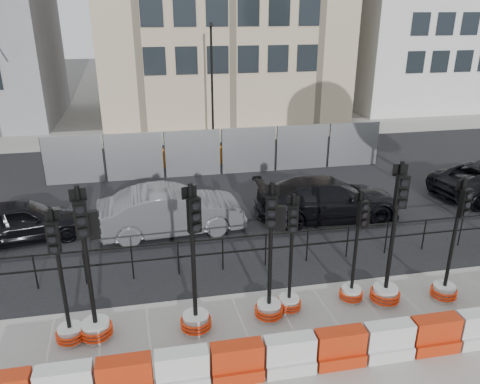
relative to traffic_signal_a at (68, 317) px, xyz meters
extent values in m
plane|color=#51514C|center=(4.89, 1.08, -0.65)|extent=(120.00, 120.00, 0.00)
cube|color=gray|center=(4.89, -1.92, -0.64)|extent=(40.00, 6.00, 0.02)
cube|color=black|center=(4.89, 8.08, -0.64)|extent=(40.00, 14.00, 0.03)
cube|color=gray|center=(4.89, 17.08, -0.64)|extent=(40.00, 4.00, 0.02)
cylinder|color=black|center=(-1.11, 2.28, -0.15)|extent=(0.04, 0.04, 1.00)
cylinder|color=black|center=(0.09, 2.28, -0.15)|extent=(0.04, 0.04, 1.00)
cylinder|color=black|center=(1.29, 2.28, -0.15)|extent=(0.04, 0.04, 1.00)
cylinder|color=black|center=(2.49, 2.28, -0.15)|extent=(0.04, 0.04, 1.00)
cylinder|color=black|center=(3.69, 2.28, -0.15)|extent=(0.04, 0.04, 1.00)
cylinder|color=black|center=(4.89, 2.28, -0.15)|extent=(0.04, 0.04, 1.00)
cylinder|color=black|center=(6.09, 2.28, -0.15)|extent=(0.04, 0.04, 1.00)
cylinder|color=black|center=(7.29, 2.28, -0.15)|extent=(0.04, 0.04, 1.00)
cylinder|color=black|center=(8.49, 2.28, -0.15)|extent=(0.04, 0.04, 1.00)
cylinder|color=black|center=(9.69, 2.28, -0.15)|extent=(0.04, 0.04, 1.00)
cylinder|color=black|center=(10.89, 2.28, -0.15)|extent=(0.04, 0.04, 1.00)
cube|color=black|center=(4.89, 2.28, 0.33)|extent=(18.00, 0.04, 0.04)
cube|color=black|center=(4.89, 2.28, -0.10)|extent=(18.00, 0.04, 0.04)
cube|color=gray|center=(-1.11, 10.08, 0.35)|extent=(2.30, 0.05, 2.00)
cylinder|color=black|center=(-2.26, 10.08, 0.35)|extent=(0.05, 0.05, 2.00)
cube|color=gray|center=(1.29, 10.08, 0.35)|extent=(2.30, 0.05, 2.00)
cylinder|color=black|center=(0.14, 10.08, 0.35)|extent=(0.05, 0.05, 2.00)
cube|color=gray|center=(3.69, 10.08, 0.35)|extent=(2.30, 0.05, 2.00)
cylinder|color=black|center=(2.54, 10.08, 0.35)|extent=(0.05, 0.05, 2.00)
cube|color=gray|center=(6.09, 10.08, 0.35)|extent=(2.30, 0.05, 2.00)
cylinder|color=black|center=(4.94, 10.08, 0.35)|extent=(0.05, 0.05, 2.00)
cube|color=gray|center=(8.49, 10.08, 0.35)|extent=(2.30, 0.05, 2.00)
cylinder|color=black|center=(7.34, 10.08, 0.35)|extent=(0.05, 0.05, 2.00)
cube|color=gray|center=(10.89, 10.08, 0.35)|extent=(2.30, 0.05, 2.00)
cylinder|color=black|center=(9.74, 10.08, 0.35)|extent=(0.05, 0.05, 2.00)
cube|color=orange|center=(0.89, 11.58, -0.25)|extent=(1.00, 0.40, 0.80)
cube|color=orange|center=(2.89, 11.58, -0.25)|extent=(1.00, 0.40, 0.80)
cube|color=orange|center=(4.89, 11.58, -0.25)|extent=(1.00, 0.40, 0.80)
cube|color=orange|center=(6.89, 11.58, -0.25)|extent=(1.00, 0.40, 0.80)
cylinder|color=black|center=(5.39, 16.08, 2.35)|extent=(0.12, 0.12, 6.00)
cube|color=black|center=(5.39, 15.83, 5.25)|extent=(0.12, 0.50, 0.12)
cube|color=silver|center=(0.17, -1.72, -0.10)|extent=(1.00, 0.35, 0.50)
cube|color=#B6310E|center=(1.22, -1.72, -0.10)|extent=(1.00, 0.35, 0.50)
cube|color=silver|center=(2.27, -1.72, -0.50)|extent=(1.00, 0.50, 0.30)
cube|color=silver|center=(2.27, -1.72, -0.10)|extent=(1.00, 0.35, 0.50)
cube|color=#B6310E|center=(3.32, -1.72, -0.50)|extent=(1.00, 0.50, 0.30)
cube|color=#B6310E|center=(3.32, -1.72, -0.10)|extent=(1.00, 0.35, 0.50)
cube|color=silver|center=(4.37, -1.72, -0.50)|extent=(1.00, 0.50, 0.30)
cube|color=silver|center=(4.37, -1.72, -0.10)|extent=(1.00, 0.35, 0.50)
cube|color=#B6310E|center=(5.42, -1.72, -0.50)|extent=(1.00, 0.50, 0.30)
cube|color=#B6310E|center=(5.42, -1.72, -0.10)|extent=(1.00, 0.35, 0.50)
cube|color=silver|center=(6.47, -1.72, -0.50)|extent=(1.00, 0.50, 0.30)
cube|color=silver|center=(6.47, -1.72, -0.10)|extent=(1.00, 0.35, 0.50)
cube|color=#B6310E|center=(7.52, -1.72, -0.50)|extent=(1.00, 0.50, 0.30)
cube|color=#B6310E|center=(7.52, -1.72, -0.10)|extent=(1.00, 0.35, 0.50)
cube|color=silver|center=(8.57, -1.72, -0.50)|extent=(1.00, 0.50, 0.30)
cube|color=silver|center=(8.57, -1.72, -0.10)|extent=(1.00, 0.35, 0.50)
cylinder|color=#BCBCB8|center=(0.00, 0.01, -0.46)|extent=(0.52, 0.52, 0.38)
torus|color=red|center=(0.00, 0.01, -0.54)|extent=(0.62, 0.62, 0.05)
torus|color=red|center=(0.00, 0.01, -0.46)|extent=(0.62, 0.62, 0.05)
torus|color=red|center=(0.00, 0.01, -0.38)|extent=(0.62, 0.62, 0.05)
cylinder|color=black|center=(0.00, 0.01, 1.07)|extent=(0.09, 0.09, 2.87)
cube|color=black|center=(0.00, -0.10, 1.93)|extent=(0.23, 0.14, 0.67)
cylinder|color=black|center=(-0.01, -0.18, 1.72)|extent=(0.14, 0.05, 0.14)
cylinder|color=black|center=(-0.01, -0.18, 1.93)|extent=(0.14, 0.05, 0.14)
cylinder|color=black|center=(-0.01, -0.18, 2.14)|extent=(0.14, 0.05, 0.14)
cube|color=black|center=(0.00, 0.07, 2.31)|extent=(0.29, 0.04, 0.23)
cylinder|color=#BCBCB8|center=(0.54, 0.02, -0.44)|extent=(0.59, 0.59, 0.43)
torus|color=red|center=(0.54, 0.02, -0.52)|extent=(0.71, 0.71, 0.05)
torus|color=red|center=(0.54, 0.02, -0.44)|extent=(0.71, 0.71, 0.05)
torus|color=red|center=(0.54, 0.02, -0.35)|extent=(0.71, 0.71, 0.05)
cylinder|color=black|center=(0.54, 0.02, 1.30)|extent=(0.10, 0.10, 3.26)
cube|color=black|center=(0.56, -0.11, 2.28)|extent=(0.28, 0.19, 0.76)
cylinder|color=black|center=(0.58, -0.19, 2.04)|extent=(0.17, 0.08, 0.16)
cylinder|color=black|center=(0.58, -0.19, 2.28)|extent=(0.17, 0.08, 0.16)
cylinder|color=black|center=(0.58, -0.19, 2.52)|extent=(0.17, 0.08, 0.16)
cube|color=black|center=(0.53, 0.09, 2.71)|extent=(0.33, 0.09, 0.26)
cube|color=black|center=(0.75, 0.06, 2.06)|extent=(0.24, 0.18, 0.60)
cylinder|color=#BCBCB8|center=(2.69, -0.14, -0.44)|extent=(0.58, 0.58, 0.43)
torus|color=red|center=(2.69, -0.14, -0.52)|extent=(0.70, 0.70, 0.05)
torus|color=red|center=(2.69, -0.14, -0.44)|extent=(0.70, 0.70, 0.05)
torus|color=red|center=(2.69, -0.14, -0.35)|extent=(0.70, 0.70, 0.05)
cylinder|color=black|center=(2.69, -0.14, 1.27)|extent=(0.10, 0.10, 3.21)
cube|color=black|center=(2.73, -0.26, 2.24)|extent=(0.29, 0.23, 0.75)
cylinder|color=black|center=(2.76, -0.34, 2.00)|extent=(0.17, 0.10, 0.16)
cylinder|color=black|center=(2.76, -0.34, 2.24)|extent=(0.17, 0.10, 0.16)
cylinder|color=black|center=(2.76, -0.34, 2.47)|extent=(0.17, 0.10, 0.16)
cube|color=black|center=(2.67, -0.08, 2.67)|extent=(0.31, 0.14, 0.26)
cylinder|color=#BCBCB8|center=(4.40, -0.01, -0.45)|extent=(0.55, 0.55, 0.41)
torus|color=red|center=(4.40, -0.01, -0.53)|extent=(0.67, 0.67, 0.05)
torus|color=red|center=(4.40, -0.01, -0.45)|extent=(0.67, 0.67, 0.05)
torus|color=red|center=(4.40, -0.01, -0.36)|extent=(0.67, 0.67, 0.05)
cylinder|color=black|center=(4.40, -0.01, 1.19)|extent=(0.09, 0.09, 3.08)
cube|color=black|center=(4.36, -0.12, 2.12)|extent=(0.28, 0.20, 0.72)
cylinder|color=black|center=(4.34, -0.20, 1.89)|extent=(0.16, 0.09, 0.15)
cylinder|color=black|center=(4.34, -0.20, 2.12)|extent=(0.16, 0.09, 0.15)
cylinder|color=black|center=(4.34, -0.20, 2.34)|extent=(0.16, 0.09, 0.15)
cube|color=black|center=(4.41, 0.05, 2.53)|extent=(0.31, 0.11, 0.25)
cube|color=black|center=(4.60, -0.06, 1.91)|extent=(0.23, 0.18, 0.56)
cylinder|color=#BCBCB8|center=(4.94, 0.19, -0.47)|extent=(0.49, 0.49, 0.36)
torus|color=red|center=(4.94, 0.19, -0.54)|extent=(0.59, 0.59, 0.05)
torus|color=red|center=(4.94, 0.19, -0.47)|extent=(0.59, 0.59, 0.05)
torus|color=red|center=(4.94, 0.19, -0.40)|extent=(0.59, 0.59, 0.05)
cylinder|color=black|center=(4.94, 0.19, 0.98)|extent=(0.08, 0.08, 2.72)
cube|color=black|center=(4.91, 0.08, 1.79)|extent=(0.24, 0.17, 0.63)
cylinder|color=black|center=(4.90, 0.01, 1.59)|extent=(0.14, 0.07, 0.14)
cylinder|color=black|center=(4.90, 0.01, 1.79)|extent=(0.14, 0.07, 0.14)
cylinder|color=black|center=(4.90, 0.01, 1.99)|extent=(0.14, 0.07, 0.14)
cube|color=black|center=(4.95, 0.24, 2.16)|extent=(0.27, 0.09, 0.22)
cylinder|color=#BCBCB8|center=(6.56, 0.28, -0.48)|extent=(0.48, 0.48, 0.35)
torus|color=red|center=(6.56, 0.28, -0.55)|extent=(0.58, 0.58, 0.04)
torus|color=red|center=(6.56, 0.28, -0.48)|extent=(0.58, 0.58, 0.04)
torus|color=red|center=(6.56, 0.28, -0.40)|extent=(0.58, 0.58, 0.04)
cylinder|color=black|center=(6.56, 0.28, 0.94)|extent=(0.08, 0.08, 2.66)
cube|color=black|center=(6.58, 0.18, 1.74)|extent=(0.24, 0.17, 0.62)
cylinder|color=black|center=(6.60, 0.11, 1.54)|extent=(0.14, 0.08, 0.13)
cylinder|color=black|center=(6.60, 0.11, 1.74)|extent=(0.14, 0.08, 0.13)
cylinder|color=black|center=(6.60, 0.11, 1.93)|extent=(0.14, 0.08, 0.13)
cube|color=black|center=(6.54, 0.34, 2.09)|extent=(0.26, 0.09, 0.21)
cube|color=black|center=(6.73, 0.33, 1.56)|extent=(0.20, 0.15, 0.49)
cylinder|color=#BCBCB8|center=(7.32, 0.03, -0.43)|extent=(0.60, 0.60, 0.44)
torus|color=red|center=(7.32, 0.03, -0.52)|extent=(0.72, 0.72, 0.06)
torus|color=red|center=(7.32, 0.03, -0.43)|extent=(0.72, 0.72, 0.06)
torus|color=red|center=(7.32, 0.03, -0.34)|extent=(0.72, 0.72, 0.06)
cylinder|color=black|center=(7.32, 0.03, 1.33)|extent=(0.10, 0.10, 3.31)
cube|color=black|center=(7.31, -0.10, 2.33)|extent=(0.28, 0.18, 0.77)
cylinder|color=black|center=(7.30, -0.19, 2.08)|extent=(0.17, 0.07, 0.17)
cylinder|color=black|center=(7.30, -0.19, 2.33)|extent=(0.17, 0.07, 0.17)
cylinder|color=black|center=(7.30, -0.19, 2.57)|extent=(0.17, 0.07, 0.17)
cube|color=black|center=(7.33, 0.10, 2.77)|extent=(0.33, 0.07, 0.26)
cylinder|color=#BCBCB8|center=(8.83, -0.10, -0.46)|extent=(0.53, 0.53, 0.39)
torus|color=red|center=(8.83, -0.10, -0.54)|extent=(0.63, 0.63, 0.05)
torus|color=red|center=(8.83, -0.10, -0.46)|extent=(0.63, 0.63, 0.05)
torus|color=red|center=(8.83, -0.10, -0.38)|extent=(0.63, 0.63, 0.05)
cylinder|color=black|center=(8.83, -0.10, 1.10)|extent=(0.09, 0.09, 2.92)
cube|color=black|center=(8.85, -0.22, 1.98)|extent=(0.25, 0.17, 0.68)
cylinder|color=black|center=(8.86, -0.29, 1.76)|extent=(0.15, 0.07, 0.15)
cylinder|color=black|center=(8.86, -0.29, 1.98)|extent=(0.15, 0.07, 0.15)
cylinder|color=black|center=(8.86, -0.29, 2.19)|extent=(0.15, 0.07, 0.15)
cube|color=black|center=(8.82, -0.04, 2.37)|extent=(0.29, 0.08, 0.23)
imported|color=black|center=(-2.06, 5.23, 0.01)|extent=(2.91, 4.42, 1.32)
imported|color=#56565B|center=(2.48, 4.92, 0.10)|extent=(2.31, 4.81, 1.50)
imported|color=black|center=(7.72, 4.99, 0.06)|extent=(2.34, 5.05, 1.42)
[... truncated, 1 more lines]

